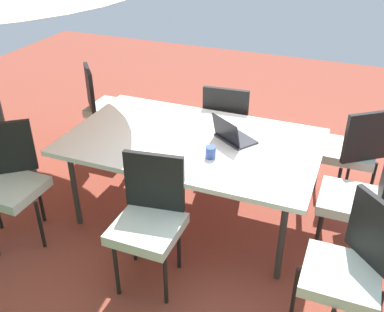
# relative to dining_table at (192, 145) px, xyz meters

# --- Properties ---
(ground_plane) EXTENTS (10.00, 10.00, 0.02)m
(ground_plane) POSITION_rel_dining_table_xyz_m (0.00, 0.00, -0.74)
(ground_plane) COLOR brown
(dining_table) EXTENTS (2.07, 1.25, 0.78)m
(dining_table) POSITION_rel_dining_table_xyz_m (0.00, 0.00, 0.00)
(dining_table) COLOR white
(dining_table) RESTS_ON ground_plane
(chair_northwest) EXTENTS (0.59, 0.59, 0.98)m
(chair_northwest) POSITION_rel_dining_table_xyz_m (-1.35, 0.76, -0.18)
(chair_northwest) COLOR silver
(chair_northwest) RESTS_ON ground_plane
(chair_northeast) EXTENTS (0.58, 0.58, 0.98)m
(chair_northeast) POSITION_rel_dining_table_xyz_m (1.27, 0.77, -0.18)
(chair_northeast) COLOR silver
(chair_northeast) RESTS_ON ground_plane
(chair_north) EXTENTS (0.48, 0.49, 0.98)m
(chair_north) POSITION_rel_dining_table_xyz_m (0.01, 0.79, -0.18)
(chair_north) COLOR silver
(chair_north) RESTS_ON ground_plane
(chair_southwest) EXTENTS (0.58, 0.58, 0.98)m
(chair_southwest) POSITION_rel_dining_table_xyz_m (-1.26, -0.76, -0.18)
(chair_southwest) COLOR silver
(chair_southwest) RESTS_ON ground_plane
(chair_west) EXTENTS (0.46, 0.46, 0.98)m
(chair_west) POSITION_rel_dining_table_xyz_m (-1.36, -0.03, -0.18)
(chair_west) COLOR silver
(chair_west) RESTS_ON ground_plane
(chair_southeast) EXTENTS (0.59, 0.58, 0.98)m
(chair_southeast) POSITION_rel_dining_table_xyz_m (1.33, -0.79, -0.18)
(chair_southeast) COLOR silver
(chair_southeast) RESTS_ON ground_plane
(chair_south) EXTENTS (0.47, 0.48, 0.98)m
(chair_south) POSITION_rel_dining_table_xyz_m (-0.05, -0.84, -0.18)
(chair_south) COLOR silver
(chair_south) RESTS_ON ground_plane
(laptop) EXTENTS (0.40, 0.38, 0.21)m
(laptop) POSITION_rel_dining_table_xyz_m (-0.31, -0.11, 0.09)
(laptop) COLOR #2D2D33
(laptop) RESTS_ON dining_table
(cup) EXTENTS (0.08, 0.08, 0.09)m
(cup) POSITION_rel_dining_table_xyz_m (-0.24, 0.22, 0.09)
(cup) COLOR #334C99
(cup) RESTS_ON dining_table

